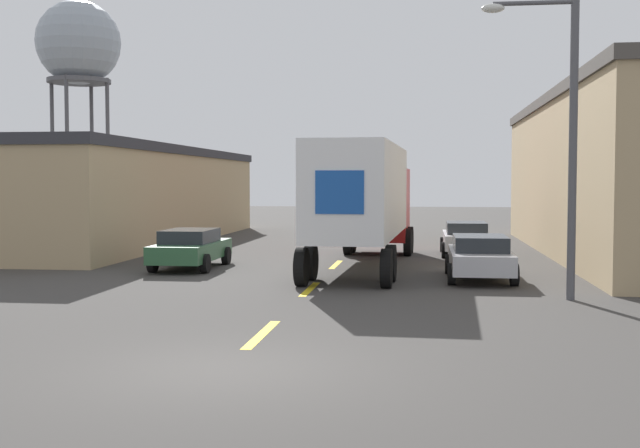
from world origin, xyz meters
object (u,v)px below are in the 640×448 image
at_px(parked_car_right_mid, 480,256).
at_px(water_tower, 78,45).
at_px(street_lamp, 561,124).
at_px(semi_truck, 366,196).
at_px(parked_car_left_far, 191,248).
at_px(parked_car_right_far, 466,237).

distance_m(parked_car_right_mid, water_tower, 43.67).
xyz_separation_m(water_tower, street_lamp, (28.30, -36.19, -8.54)).
xyz_separation_m(semi_truck, parked_car_left_far, (-5.69, -1.31, -1.69)).
height_order(semi_truck, parked_car_right_mid, semi_truck).
relative_size(parked_car_left_far, street_lamp, 0.60).
height_order(parked_car_right_mid, parked_car_right_far, same).
relative_size(semi_truck, parked_car_right_far, 2.92).
distance_m(semi_truck, water_tower, 38.67).
bearing_deg(parked_car_right_far, parked_car_right_mid, -90.00).
bearing_deg(parked_car_left_far, street_lamp, -27.48).
height_order(parked_car_left_far, street_lamp, street_lamp).
height_order(parked_car_left_far, parked_car_right_far, same).
relative_size(semi_truck, water_tower, 0.79).
bearing_deg(street_lamp, parked_car_left_far, 152.52).
relative_size(parked_car_right_mid, water_tower, 0.27).
bearing_deg(water_tower, parked_car_right_far, -42.59).
relative_size(parked_car_right_mid, street_lamp, 0.60).
relative_size(parked_car_left_far, parked_car_right_far, 1.00).
xyz_separation_m(semi_truck, street_lamp, (5.20, -6.97, 1.87)).
height_order(semi_truck, water_tower, water_tower).
relative_size(parked_car_right_mid, parked_car_right_far, 1.00).
distance_m(parked_car_left_far, street_lamp, 12.79).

